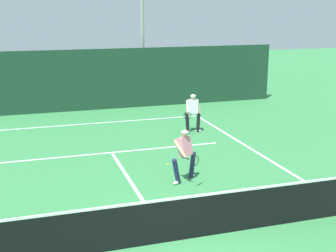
{
  "coord_description": "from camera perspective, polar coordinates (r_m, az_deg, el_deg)",
  "views": [
    {
      "loc": [
        -2.72,
        -8.54,
        4.88
      ],
      "look_at": [
        1.8,
        5.79,
        1.0
      ],
      "focal_mm": 49.37,
      "sensor_mm": 36.0,
      "label": 1
    }
  ],
  "objects": [
    {
      "name": "light_pole",
      "position": [
        23.78,
        -3.21,
        14.04
      ],
      "size": [
        0.55,
        0.44,
        7.71
      ],
      "color": "#9EA39E",
      "rests_on": "ground_plane"
    },
    {
      "name": "player_far",
      "position": [
        18.42,
        3.08,
        1.8
      ],
      "size": [
        0.91,
        0.85,
        1.55
      ],
      "rotation": [
        0.0,
        0.0,
        2.88
      ],
      "color": "black",
      "rests_on": "ground_plane"
    },
    {
      "name": "court_line_service",
      "position": [
        16.1,
        -6.96,
        -3.26
      ],
      "size": [
        7.83,
        0.1,
        0.01
      ],
      "primitive_type": "cube",
      "color": "white",
      "rests_on": "ground_plane"
    },
    {
      "name": "tennis_net",
      "position": [
        9.97,
        0.16,
        -11.49
      ],
      "size": [
        10.53,
        0.09,
        1.06
      ],
      "color": "#1E4723",
      "rests_on": "ground_plane"
    },
    {
      "name": "tennis_ball",
      "position": [
        14.67,
        -0.06,
        -4.81
      ],
      "size": [
        0.07,
        0.07,
        0.07
      ],
      "primitive_type": "sphere",
      "color": "#D1E033",
      "rests_on": "ground_plane"
    },
    {
      "name": "ground_plane",
      "position": [
        10.21,
        0.15,
        -14.09
      ],
      "size": [
        80.0,
        80.0,
        0.0
      ],
      "primitive_type": "plane",
      "color": "#327D43"
    },
    {
      "name": "back_fence_windscreen",
      "position": [
        22.61,
        -10.44,
        5.57
      ],
      "size": [
        19.87,
        0.12,
        2.95
      ],
      "primitive_type": "cube",
      "color": "#1A3D2A",
      "rests_on": "ground_plane"
    },
    {
      "name": "player_near",
      "position": [
        13.2,
        2.09,
        -3.39
      ],
      "size": [
        0.95,
        1.06,
        1.53
      ],
      "rotation": [
        0.0,
        0.0,
        3.7
      ],
      "color": "#1E234C",
      "rests_on": "ground_plane"
    },
    {
      "name": "court_line_centre",
      "position": [
        13.0,
        -4.17,
        -7.59
      ],
      "size": [
        0.1,
        6.4,
        0.01
      ],
      "primitive_type": "cube",
      "color": "white",
      "rests_on": "ground_plane"
    },
    {
      "name": "court_line_baseline_far",
      "position": [
        20.21,
        -9.25,
        0.32
      ],
      "size": [
        9.61,
        0.1,
        0.01
      ],
      "primitive_type": "cube",
      "color": "white",
      "rests_on": "ground_plane"
    }
  ]
}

